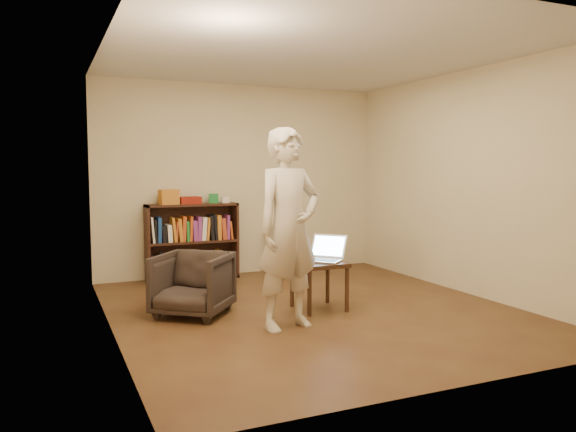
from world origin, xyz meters
name	(u,v)px	position (x,y,z in m)	size (l,w,h in m)	color
floor	(313,310)	(0.00, 0.00, 0.00)	(4.50, 4.50, 0.00)	#432315
ceiling	(314,55)	(0.00, 0.00, 2.60)	(4.50, 4.50, 0.00)	silver
wall_back	(242,180)	(0.00, 2.25, 1.30)	(4.00, 4.00, 0.00)	beige
wall_left	(109,188)	(-2.00, 0.00, 1.30)	(4.50, 4.50, 0.00)	beige
wall_right	(468,182)	(2.00, 0.00, 1.30)	(4.50, 4.50, 0.00)	beige
bookshelf	(192,246)	(-0.75, 2.09, 0.44)	(1.20, 0.30, 1.00)	black
box_yellow	(169,197)	(-1.05, 2.05, 1.10)	(0.23, 0.17, 0.19)	#C87523
red_cloth	(189,200)	(-0.78, 2.08, 1.05)	(0.28, 0.20, 0.09)	maroon
box_green	(214,198)	(-0.45, 2.11, 1.06)	(0.12, 0.12, 0.12)	#227F35
box_white	(225,200)	(-0.28, 2.11, 1.04)	(0.09, 0.09, 0.08)	white
stool	(282,240)	(0.52, 2.03, 0.46)	(0.40, 0.40, 0.57)	tan
armchair	(193,284)	(-1.20, 0.28, 0.32)	(0.67, 0.69, 0.63)	black
side_table	(319,270)	(0.07, 0.00, 0.42)	(0.49, 0.49, 0.50)	#311F10
laptop	(324,255)	(0.15, 0.03, 0.56)	(0.55, 0.55, 0.26)	#B5B5BA
person	(289,229)	(-0.49, -0.50, 0.92)	(0.67, 0.44, 1.84)	beige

